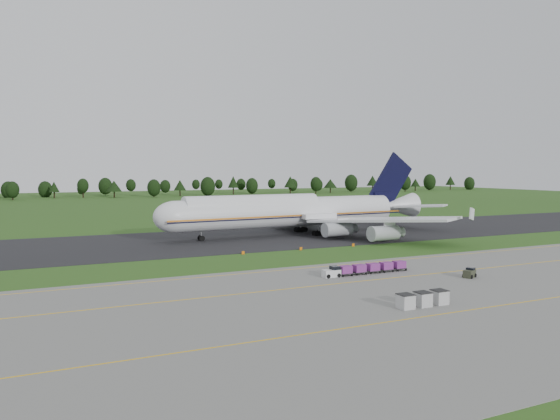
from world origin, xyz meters
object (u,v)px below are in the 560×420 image
edge_markers (301,249)px  utility_cart (469,274)px  aircraft (294,211)px  baggage_train (364,269)px  uld_row (423,299)px

edge_markers → utility_cart: bearing=-74.2°
aircraft → baggage_train: (-12.06, -47.03, -4.81)m
aircraft → baggage_train: size_ratio=4.97×
aircraft → baggage_train: 48.79m
aircraft → baggage_train: bearing=-104.4°
baggage_train → utility_cart: bearing=-36.0°
utility_cart → edge_markers: bearing=105.8°
baggage_train → utility_cart: size_ratio=6.23×
baggage_train → edge_markers: bearing=84.4°
aircraft → uld_row: 68.09m
baggage_train → utility_cart: baggage_train is taller
baggage_train → aircraft: bearing=75.6°
utility_cart → uld_row: size_ratio=0.35×
aircraft → uld_row: size_ratio=10.88×
baggage_train → uld_row: (-4.84, -18.76, 0.05)m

